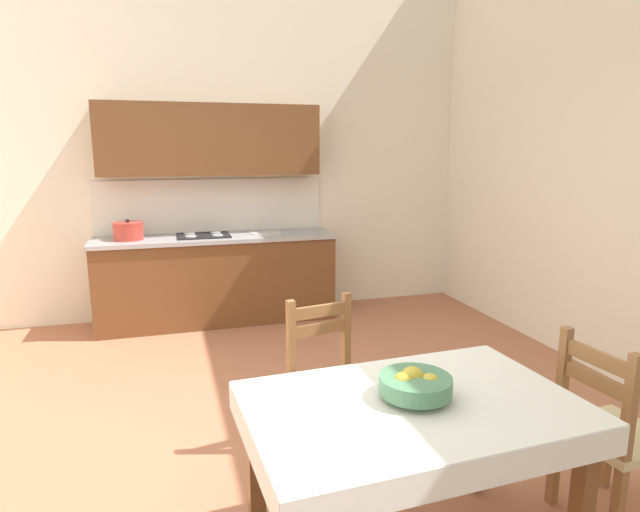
{
  "coord_description": "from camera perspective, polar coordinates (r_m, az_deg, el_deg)",
  "views": [
    {
      "loc": [
        -0.49,
        -2.77,
        1.76
      ],
      "look_at": [
        0.43,
        0.36,
        1.1
      ],
      "focal_mm": 29.84,
      "sensor_mm": 36.0,
      "label": 1
    }
  ],
  "objects": [
    {
      "name": "fruit_bowl",
      "position": [
        2.28,
        10.15,
        -13.41
      ],
      "size": [
        0.3,
        0.3,
        0.12
      ],
      "color": "#4C7F5B",
      "rests_on": "dining_table"
    },
    {
      "name": "kitchen_cabinetry",
      "position": [
        5.54,
        -11.24,
        1.78
      ],
      "size": [
        2.4,
        0.63,
        2.2
      ],
      "color": "brown",
      "rests_on": "ground_plane"
    },
    {
      "name": "dining_chair_kitchen_side",
      "position": [
        3.11,
        1.1,
        -13.7
      ],
      "size": [
        0.49,
        0.49,
        0.93
      ],
      "color": "#D1BC89",
      "rests_on": "ground_plane"
    },
    {
      "name": "ground_plane",
      "position": [
        3.34,
        -5.77,
        -21.46
      ],
      "size": [
        6.18,
        6.49,
        0.1
      ],
      "primitive_type": "cube",
      "color": "#AD6B4C"
    },
    {
      "name": "dining_table",
      "position": [
        2.34,
        9.79,
        -18.09
      ],
      "size": [
        1.39,
        0.93,
        0.75
      ],
      "color": "brown",
      "rests_on": "ground_plane"
    },
    {
      "name": "wall_back",
      "position": [
        5.81,
        -11.97,
        14.84
      ],
      "size": [
        6.18,
        0.12,
        4.26
      ],
      "primitive_type": "cube",
      "color": "silver",
      "rests_on": "ground_plane"
    },
    {
      "name": "dining_chair_window_side",
      "position": [
        2.97,
        28.72,
        -16.44
      ],
      "size": [
        0.45,
        0.45,
        0.93
      ],
      "color": "#D1BC89",
      "rests_on": "ground_plane"
    }
  ]
}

